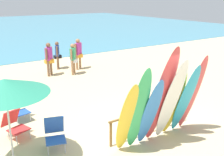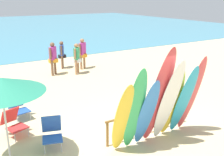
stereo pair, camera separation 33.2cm
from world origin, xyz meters
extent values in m
plane|color=#D3BC8C|center=(0.00, 14.00, 0.00)|extent=(60.00, 60.00, 0.00)
cylinder|color=brown|center=(-1.27, 0.00, 0.35)|extent=(0.07, 0.07, 0.71)
cylinder|color=brown|center=(1.27, 0.00, 0.35)|extent=(0.07, 0.07, 0.71)
cylinder|color=brown|center=(0.00, 0.00, 0.71)|extent=(2.65, 0.06, 0.06)
ellipsoid|color=yellow|center=(-1.14, -0.52, 0.97)|extent=(0.51, 0.71, 1.95)
ellipsoid|color=#38B266|center=(-0.84, -0.59, 1.15)|extent=(0.54, 0.79, 2.30)
ellipsoid|color=#337AD1|center=(-0.47, -0.60, 0.98)|extent=(0.49, 0.77, 1.96)
ellipsoid|color=#D13D42|center=(-0.16, -0.64, 1.37)|extent=(0.58, 0.93, 2.73)
ellipsoid|color=white|center=(0.15, -0.69, 1.20)|extent=(0.55, 0.91, 2.40)
ellipsoid|color=yellow|center=(0.47, -0.49, 1.02)|extent=(0.55, 0.65, 2.05)
ellipsoid|color=#289EC6|center=(0.79, -0.61, 1.08)|extent=(0.52, 0.85, 2.15)
ellipsoid|color=#D13D42|center=(1.15, -0.55, 1.16)|extent=(0.57, 0.77, 2.33)
cylinder|color=brown|center=(0.72, 8.33, 0.36)|extent=(0.11, 0.11, 0.72)
cylinder|color=brown|center=(0.60, 8.06, 0.36)|extent=(0.11, 0.11, 0.72)
cube|color=black|center=(0.66, 8.19, 0.66)|extent=(0.39, 0.24, 0.17)
cube|color=#2D4CB2|center=(0.66, 8.19, 1.00)|extent=(0.33, 0.42, 0.56)
sphere|color=brown|center=(0.66, 8.19, 1.38)|extent=(0.20, 0.20, 0.20)
cylinder|color=brown|center=(0.76, 8.41, 1.03)|extent=(0.09, 0.09, 0.50)
cylinder|color=brown|center=(0.56, 7.98, 1.03)|extent=(0.09, 0.09, 0.50)
cylinder|color=#9E704C|center=(0.79, 6.63, 0.38)|extent=(0.11, 0.11, 0.76)
cylinder|color=#9E704C|center=(1.00, 6.86, 0.38)|extent=(0.11, 0.11, 0.76)
cube|color=silver|center=(0.89, 6.75, 0.69)|extent=(0.41, 0.25, 0.18)
cube|color=#33A36B|center=(0.89, 6.75, 1.05)|extent=(0.41, 0.43, 0.59)
sphere|color=#9E704C|center=(0.89, 6.75, 1.45)|extent=(0.21, 0.21, 0.21)
cylinder|color=#9E704C|center=(0.73, 6.56, 1.08)|extent=(0.09, 0.09, 0.53)
cylinder|color=#9E704C|center=(1.06, 6.94, 1.08)|extent=(0.09, 0.09, 0.53)
cylinder|color=#9E704C|center=(1.71, 7.60, 0.40)|extent=(0.12, 0.12, 0.80)
cylinder|color=#9E704C|center=(1.43, 7.42, 0.40)|extent=(0.12, 0.12, 0.80)
cube|color=orange|center=(1.57, 7.51, 0.73)|extent=(0.43, 0.26, 0.19)
cube|color=#B23399|center=(1.57, 7.51, 1.11)|extent=(0.46, 0.41, 0.62)
sphere|color=#9E704C|center=(1.57, 7.51, 1.54)|extent=(0.23, 0.23, 0.23)
cylinder|color=#9E704C|center=(1.79, 7.66, 1.15)|extent=(0.10, 0.10, 0.56)
cylinder|color=#9E704C|center=(1.35, 7.37, 1.15)|extent=(0.10, 0.10, 0.56)
cylinder|color=brown|center=(-0.30, 7.07, 0.40)|extent=(0.12, 0.12, 0.80)
cylinder|color=brown|center=(-0.07, 7.31, 0.40)|extent=(0.12, 0.12, 0.80)
cube|color=orange|center=(-0.19, 7.19, 0.73)|extent=(0.43, 0.26, 0.19)
cube|color=#B23399|center=(-0.19, 7.19, 1.11)|extent=(0.44, 0.44, 0.62)
sphere|color=brown|center=(-0.19, 7.19, 1.53)|extent=(0.22, 0.22, 0.22)
cylinder|color=brown|center=(-0.37, 7.00, 1.14)|extent=(0.10, 0.10, 0.55)
cylinder|color=brown|center=(0.00, 7.38, 1.14)|extent=(0.10, 0.10, 0.55)
cylinder|color=#B7B7BC|center=(-3.30, 1.45, 0.14)|extent=(0.02, 0.02, 0.28)
cylinder|color=#B7B7BC|center=(-2.91, 1.59, 0.14)|extent=(0.02, 0.02, 0.28)
cylinder|color=#B7B7BC|center=(-3.43, 1.81, 0.14)|extent=(0.02, 0.02, 0.28)
cylinder|color=#B7B7BC|center=(-3.03, 1.95, 0.14)|extent=(0.02, 0.02, 0.28)
cube|color=red|center=(-3.17, 1.70, 0.30)|extent=(0.62, 0.59, 0.03)
cube|color=red|center=(-3.29, 2.03, 0.55)|extent=(0.57, 0.43, 0.50)
cylinder|color=#B7B7BC|center=(-2.80, 0.49, 0.14)|extent=(0.02, 0.02, 0.28)
cylinder|color=#B7B7BC|center=(-2.39, 0.37, 0.14)|extent=(0.02, 0.02, 0.28)
cylinder|color=#B7B7BC|center=(-2.68, 0.85, 0.14)|extent=(0.02, 0.02, 0.28)
cylinder|color=#B7B7BC|center=(-2.28, 0.73, 0.14)|extent=(0.02, 0.02, 0.28)
cube|color=blue|center=(-2.54, 0.61, 0.30)|extent=(0.61, 0.58, 0.03)
cube|color=blue|center=(-2.45, 0.91, 0.57)|extent=(0.54, 0.34, 0.53)
cylinder|color=#B7B7BC|center=(-2.99, 2.57, 0.14)|extent=(0.02, 0.02, 0.28)
cylinder|color=#B7B7BC|center=(-2.58, 2.64, 0.14)|extent=(0.02, 0.02, 0.28)
cylinder|color=#B7B7BC|center=(-3.06, 2.94, 0.14)|extent=(0.02, 0.02, 0.28)
cylinder|color=#B7B7BC|center=(-2.64, 3.02, 0.14)|extent=(0.02, 0.02, 0.28)
cube|color=blue|center=(-2.82, 2.79, 0.30)|extent=(0.57, 0.53, 0.03)
cube|color=blue|center=(-2.87, 3.11, 0.57)|extent=(0.53, 0.30, 0.53)
cylinder|color=silver|center=(-3.59, 0.61, 1.01)|extent=(0.04, 0.04, 2.02)
cone|color=#2D9370|center=(-3.59, 0.61, 1.94)|extent=(1.93, 1.93, 0.34)
camera|label=1|loc=(-4.65, -5.17, 3.79)|focal=42.66mm
camera|label=2|loc=(-4.37, -5.35, 3.79)|focal=42.66mm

